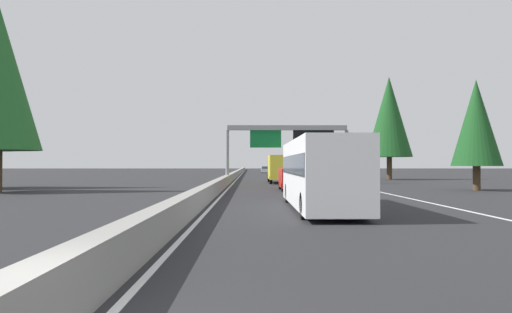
% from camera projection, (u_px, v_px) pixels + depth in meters
% --- Properties ---
extents(ground_plane, '(320.00, 320.00, 0.00)m').
position_uv_depth(ground_plane, '(235.00, 180.00, 65.06)').
color(ground_plane, '#262628').
extents(median_barrier, '(180.00, 0.56, 0.90)m').
position_uv_depth(median_barrier, '(237.00, 173.00, 85.06)').
color(median_barrier, gray).
rests_on(median_barrier, ground).
extents(shoulder_stripe_right, '(160.00, 0.16, 0.01)m').
position_uv_depth(shoulder_stripe_right, '(313.00, 177.00, 75.17)').
color(shoulder_stripe_right, silver).
rests_on(shoulder_stripe_right, ground).
extents(shoulder_stripe_median, '(160.00, 0.16, 0.01)m').
position_uv_depth(shoulder_stripe_median, '(239.00, 177.00, 75.06)').
color(shoulder_stripe_median, silver).
rests_on(shoulder_stripe_median, ground).
extents(sign_gantry_overhead, '(0.50, 12.68, 6.03)m').
position_uv_depth(sign_gantry_overhead, '(289.00, 137.00, 51.09)').
color(sign_gantry_overhead, gray).
rests_on(sign_gantry_overhead, ground).
extents(bus_near_center, '(11.50, 2.55, 3.10)m').
position_uv_depth(bus_near_center, '(319.00, 171.00, 22.35)').
color(bus_near_center, white).
rests_on(bus_near_center, ground).
extents(minivan_mid_center, '(5.00, 1.95, 1.69)m').
position_uv_depth(minivan_mid_center, '(293.00, 178.00, 38.45)').
color(minivan_mid_center, red).
rests_on(minivan_mid_center, ground).
extents(box_truck_mid_right, '(8.50, 2.40, 2.95)m').
position_uv_depth(box_truck_mid_right, '(280.00, 168.00, 53.31)').
color(box_truck_mid_right, gold).
rests_on(box_truck_mid_right, ground).
extents(sedan_distant_b, '(4.40, 1.80, 1.47)m').
position_uv_depth(sedan_distant_b, '(265.00, 170.00, 115.23)').
color(sedan_distant_b, silver).
rests_on(sedan_distant_b, ground).
extents(conifer_right_near, '(3.77, 3.77, 8.58)m').
position_uv_depth(conifer_right_near, '(476.00, 123.00, 38.24)').
color(conifer_right_near, '#4C3823').
rests_on(conifer_right_near, ground).
extents(conifer_right_mid, '(5.94, 5.94, 13.49)m').
position_uv_depth(conifer_right_mid, '(389.00, 117.00, 64.91)').
color(conifer_right_mid, '#4C3823').
rests_on(conifer_right_mid, ground).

